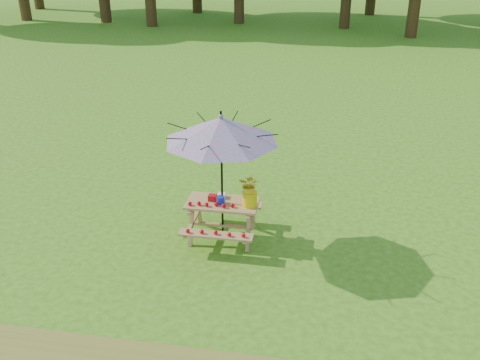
# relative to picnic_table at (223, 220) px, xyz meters

# --- Properties ---
(ground) EXTENTS (120.00, 120.00, 0.00)m
(ground) POSITION_rel_picnic_table_xyz_m (3.72, -0.50, -0.33)
(ground) COLOR #396413
(ground) RESTS_ON ground
(picnic_table) EXTENTS (1.20, 1.32, 0.67)m
(picnic_table) POSITION_rel_picnic_table_xyz_m (0.00, 0.00, 0.00)
(picnic_table) COLOR #9E8047
(picnic_table) RESTS_ON ground
(patio_umbrella) EXTENTS (2.05, 2.05, 2.25)m
(patio_umbrella) POSITION_rel_picnic_table_xyz_m (0.00, 0.00, 1.62)
(patio_umbrella) COLOR black
(patio_umbrella) RESTS_ON ground
(produce_bins) EXTENTS (0.29, 0.36, 0.13)m
(produce_bins) POSITION_rel_picnic_table_xyz_m (-0.07, 0.03, 0.40)
(produce_bins) COLOR #AA0D13
(produce_bins) RESTS_ON picnic_table
(tomatoes_row) EXTENTS (0.77, 0.13, 0.07)m
(tomatoes_row) POSITION_rel_picnic_table_xyz_m (-0.15, -0.18, 0.38)
(tomatoes_row) COLOR red
(tomatoes_row) RESTS_ON picnic_table
(flower_bucket) EXTENTS (0.38, 0.35, 0.56)m
(flower_bucket) POSITION_rel_picnic_table_xyz_m (0.47, -0.04, 0.64)
(flower_bucket) COLOR yellow
(flower_bucket) RESTS_ON picnic_table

